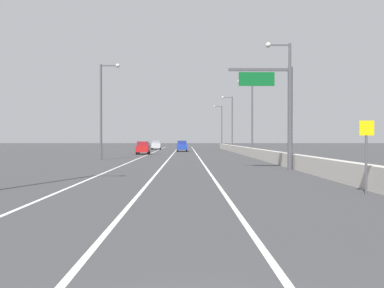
{
  "coord_description": "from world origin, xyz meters",
  "views": [
    {
      "loc": [
        -0.08,
        -4.25,
        2.27
      ],
      "look_at": [
        0.68,
        51.41,
        1.61
      ],
      "focal_mm": 42.08,
      "sensor_mm": 36.0,
      "label": 1
    }
  ],
  "objects": [
    {
      "name": "lamp_post_right_second",
      "position": [
        8.32,
        33.11,
        5.89
      ],
      "size": [
        2.14,
        0.44,
        10.28
      ],
      "color": "#4C4C51",
      "rests_on": "ground_plane"
    },
    {
      "name": "ground_plane",
      "position": [
        0.0,
        64.0,
        0.0
      ],
      "size": [
        320.0,
        320.0,
        0.0
      ],
      "primitive_type": "plane",
      "color": "#38383A"
    },
    {
      "name": "lane_stripe_right",
      "position": [
        1.5,
        55.0,
        0.0
      ],
      "size": [
        0.16,
        130.0,
        0.0
      ],
      "primitive_type": "cube",
      "color": "silver",
      "rests_on": "ground_plane"
    },
    {
      "name": "lamp_post_right_third",
      "position": [
        8.71,
        56.87,
        5.89
      ],
      "size": [
        2.14,
        0.44,
        10.28
      ],
      "color": "#4C4C51",
      "rests_on": "ground_plane"
    },
    {
      "name": "lamp_post_right_fourth",
      "position": [
        8.43,
        80.63,
        5.89
      ],
      "size": [
        2.14,
        0.44,
        10.28
      ],
      "color": "#4C4C51",
      "rests_on": "ground_plane"
    },
    {
      "name": "car_red_0",
      "position": [
        -6.32,
        61.28,
        0.93
      ],
      "size": [
        1.86,
        4.47,
        1.87
      ],
      "color": "red",
      "rests_on": "ground_plane"
    },
    {
      "name": "lane_stripe_left",
      "position": [
        -5.5,
        55.0,
        0.0
      ],
      "size": [
        0.16,
        130.0,
        0.0
      ],
      "primitive_type": "cube",
      "color": "silver",
      "rests_on": "ground_plane"
    },
    {
      "name": "car_silver_2",
      "position": [
        -6.33,
        90.33,
        0.96
      ],
      "size": [
        2.06,
        4.17,
        1.92
      ],
      "color": "#B7B7BC",
      "rests_on": "ground_plane"
    },
    {
      "name": "lane_stripe_center",
      "position": [
        -2.0,
        55.0,
        0.0
      ],
      "size": [
        0.16,
        130.0,
        0.0
      ],
      "primitive_type": "cube",
      "color": "silver",
      "rests_on": "ground_plane"
    },
    {
      "name": "overhead_sign_gantry",
      "position": [
        6.79,
        28.43,
        4.73
      ],
      "size": [
        4.68,
        0.36,
        7.5
      ],
      "color": "#47474C",
      "rests_on": "ground_plane"
    },
    {
      "name": "lamp_post_right_fifth",
      "position": [
        8.37,
        104.39,
        5.89
      ],
      "size": [
        2.14,
        0.44,
        10.28
      ],
      "color": "#4C4C51",
      "rests_on": "ground_plane"
    },
    {
      "name": "jersey_barrier_right",
      "position": [
        8.13,
        40.0,
        0.55
      ],
      "size": [
        0.6,
        120.0,
        1.1
      ],
      "primitive_type": "cube",
      "color": "#B2ADA3",
      "rests_on": "ground_plane"
    },
    {
      "name": "car_blue_1",
      "position": [
        -0.75,
        75.22,
        0.96
      ],
      "size": [
        1.86,
        4.45,
        1.93
      ],
      "color": "#1E389E",
      "rests_on": "ground_plane"
    },
    {
      "name": "lamp_post_left_mid",
      "position": [
        -8.89,
        43.87,
        5.89
      ],
      "size": [
        2.14,
        0.44,
        10.28
      ],
      "color": "#4C4C51",
      "rests_on": "ground_plane"
    },
    {
      "name": "speed_advisory_sign",
      "position": [
        7.23,
        13.85,
        1.76
      ],
      "size": [
        0.6,
        0.11,
        3.0
      ],
      "color": "#4C4C51",
      "rests_on": "ground_plane"
    }
  ]
}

